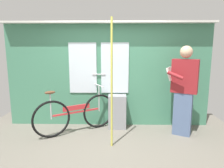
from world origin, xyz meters
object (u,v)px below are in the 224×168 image
object	(u,v)px
trash_bin_by_wall	(117,112)
handrail_pole	(112,85)
passenger_reading_newspaper	(184,89)
bicycle_near_door	(76,114)

from	to	relation	value
trash_bin_by_wall	handrail_pole	distance (m)	1.15
passenger_reading_newspaper	trash_bin_by_wall	distance (m)	1.46
trash_bin_by_wall	handrail_pole	xyz separation A→B (m)	(-0.10, -0.86, 0.75)
passenger_reading_newspaper	handrail_pole	world-z (taller)	handrail_pole
handrail_pole	bicycle_near_door	bearing A→B (deg)	141.37
passenger_reading_newspaper	handrail_pole	xyz separation A→B (m)	(-1.40, -0.53, 0.18)
trash_bin_by_wall	handrail_pole	world-z (taller)	handrail_pole
bicycle_near_door	passenger_reading_newspaper	size ratio (longest dim) A/B	0.87
trash_bin_by_wall	bicycle_near_door	bearing A→B (deg)	-162.63
passenger_reading_newspaper	trash_bin_by_wall	world-z (taller)	passenger_reading_newspaper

